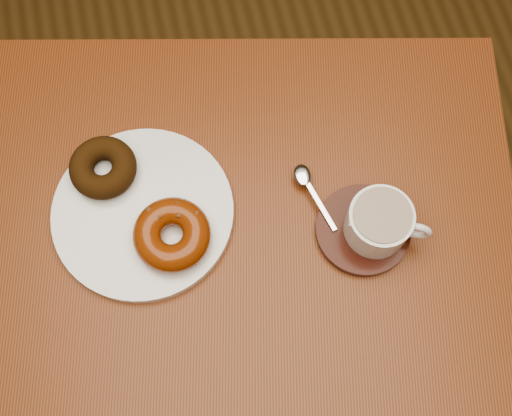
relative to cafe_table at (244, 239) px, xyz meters
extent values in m
plane|color=#543B1A|center=(0.04, 0.08, -0.62)|extent=(6.00, 6.00, 0.00)
cube|color=brown|center=(0.00, 0.00, 0.10)|extent=(0.89, 0.74, 0.03)
cylinder|color=#3F2512|center=(-0.40, -0.17, -0.26)|extent=(0.04, 0.04, 0.71)
cylinder|color=#3F2512|center=(0.29, -0.33, -0.26)|extent=(0.04, 0.04, 0.71)
cylinder|color=#3F2512|center=(-0.29, 0.33, -0.26)|extent=(0.04, 0.04, 0.71)
cylinder|color=#3F2512|center=(0.40, 0.17, -0.26)|extent=(0.04, 0.04, 0.71)
cylinder|color=white|center=(-0.14, 0.03, 0.13)|extent=(0.35, 0.35, 0.02)
torus|color=#341E0A|center=(-0.18, 0.10, 0.15)|extent=(0.13, 0.13, 0.03)
torus|color=maroon|center=(-0.10, -0.02, 0.15)|extent=(0.11, 0.11, 0.04)
cube|color=#4C2F19|center=(-0.07, -0.02, 0.17)|extent=(0.01, 0.00, 0.00)
cube|color=#4C2F19|center=(-0.07, 0.00, 0.17)|extent=(0.01, 0.01, 0.00)
cube|color=#4C2F19|center=(-0.09, 0.01, 0.17)|extent=(0.01, 0.01, 0.00)
cube|color=#4C2F19|center=(-0.11, 0.01, 0.17)|extent=(0.01, 0.01, 0.00)
cube|color=#4C2F19|center=(-0.13, 0.00, 0.17)|extent=(0.01, 0.01, 0.00)
cube|color=#4C2F19|center=(-0.13, -0.02, 0.17)|extent=(0.01, 0.00, 0.00)
cube|color=#4C2F19|center=(-0.13, -0.04, 0.17)|extent=(0.01, 0.01, 0.00)
cube|color=#4C2F19|center=(-0.11, -0.05, 0.17)|extent=(0.01, 0.01, 0.00)
cube|color=#4C2F19|center=(-0.09, -0.05, 0.17)|extent=(0.01, 0.01, 0.00)
cube|color=#4C2F19|center=(-0.07, -0.04, 0.17)|extent=(0.01, 0.01, 0.00)
cylinder|color=black|center=(0.16, -0.06, 0.12)|extent=(0.17, 0.17, 0.01)
cylinder|color=white|center=(0.17, -0.06, 0.16)|extent=(0.09, 0.09, 0.06)
cylinder|color=#50311B|center=(0.17, -0.06, 0.19)|extent=(0.08, 0.08, 0.00)
torus|color=white|center=(0.22, -0.09, 0.16)|extent=(0.04, 0.03, 0.04)
ellipsoid|color=silver|center=(0.10, 0.03, 0.14)|extent=(0.02, 0.03, 0.01)
cube|color=silver|center=(0.11, -0.01, 0.13)|extent=(0.03, 0.09, 0.00)
camera|label=1|loc=(-0.05, -0.29, 0.98)|focal=45.00mm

